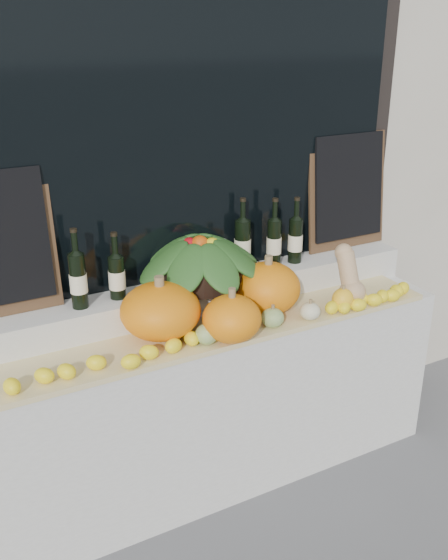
# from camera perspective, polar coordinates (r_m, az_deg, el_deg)

# --- Properties ---
(storefront_facade) EXTENTS (7.00, 0.94, 4.50)m
(storefront_facade) POSITION_cam_1_polar(r_m,az_deg,el_deg) (3.33, -7.11, 23.14)
(storefront_facade) COLOR beige
(storefront_facade) RESTS_ON ground
(display_sill) EXTENTS (2.30, 0.55, 0.88)m
(display_sill) POSITION_cam_1_polar(r_m,az_deg,el_deg) (3.20, -0.65, -10.84)
(display_sill) COLOR silver
(display_sill) RESTS_ON ground
(rear_tier) EXTENTS (2.30, 0.25, 0.16)m
(rear_tier) POSITION_cam_1_polar(r_m,az_deg,el_deg) (3.07, -2.00, -1.34)
(rear_tier) COLOR silver
(rear_tier) RESTS_ON display_sill
(straw_bedding) EXTENTS (2.10, 0.32, 0.02)m
(straw_bedding) POSITION_cam_1_polar(r_m,az_deg,el_deg) (2.88, 0.48, -4.52)
(straw_bedding) COLOR tan
(straw_bedding) RESTS_ON display_sill
(pumpkin_left) EXTENTS (0.45, 0.45, 0.25)m
(pumpkin_left) POSITION_cam_1_polar(r_m,az_deg,el_deg) (2.76, -5.83, -2.82)
(pumpkin_left) COLOR orange
(pumpkin_left) RESTS_ON straw_bedding
(pumpkin_right) EXTENTS (0.31, 0.31, 0.25)m
(pumpkin_right) POSITION_cam_1_polar(r_m,az_deg,el_deg) (2.98, 4.03, -0.71)
(pumpkin_right) COLOR orange
(pumpkin_right) RESTS_ON straw_bedding
(pumpkin_center) EXTENTS (0.31, 0.31, 0.21)m
(pumpkin_center) POSITION_cam_1_polar(r_m,az_deg,el_deg) (2.71, 0.73, -3.56)
(pumpkin_center) COLOR orange
(pumpkin_center) RESTS_ON straw_bedding
(butternut_squash) EXTENTS (0.13, 0.20, 0.29)m
(butternut_squash) POSITION_cam_1_polar(r_m,az_deg,el_deg) (3.15, 11.40, 0.21)
(butternut_squash) COLOR tan
(butternut_squash) RESTS_ON straw_bedding
(decorative_gourds) EXTENTS (0.84, 0.14, 0.16)m
(decorative_gourds) POSITION_cam_1_polar(r_m,az_deg,el_deg) (2.83, 3.91, -3.61)
(decorative_gourds) COLOR #306D20
(decorative_gourds) RESTS_ON straw_bedding
(lemon_heap) EXTENTS (2.20, 0.16, 0.06)m
(lemon_heap) POSITION_cam_1_polar(r_m,az_deg,el_deg) (2.78, 1.58, -4.61)
(lemon_heap) COLOR yellow
(lemon_heap) RESTS_ON straw_bedding
(produce_bowl) EXTENTS (0.67, 0.67, 0.24)m
(produce_bowl) POSITION_cam_1_polar(r_m,az_deg,el_deg) (2.98, -2.19, 1.94)
(produce_bowl) COLOR black
(produce_bowl) RESTS_ON rear_tier
(wine_bottle_far_left) EXTENTS (0.08, 0.08, 0.36)m
(wine_bottle_far_left) POSITION_cam_1_polar(r_m,az_deg,el_deg) (2.77, -13.19, 0.02)
(wine_bottle_far_left) COLOR black
(wine_bottle_far_left) RESTS_ON rear_tier
(wine_bottle_near_left) EXTENTS (0.08, 0.08, 0.31)m
(wine_bottle_near_left) POSITION_cam_1_polar(r_m,az_deg,el_deg) (2.84, -9.77, 0.33)
(wine_bottle_near_left) COLOR black
(wine_bottle_near_left) RESTS_ON rear_tier
(wine_bottle_tall) EXTENTS (0.08, 0.08, 0.37)m
(wine_bottle_tall) POSITION_cam_1_polar(r_m,az_deg,el_deg) (3.12, 1.71, 3.27)
(wine_bottle_tall) COLOR black
(wine_bottle_tall) RESTS_ON rear_tier
(wine_bottle_near_right) EXTENTS (0.08, 0.08, 0.36)m
(wine_bottle_near_right) POSITION_cam_1_polar(r_m,az_deg,el_deg) (3.18, 4.59, 3.45)
(wine_bottle_near_right) COLOR black
(wine_bottle_near_right) RESTS_ON rear_tier
(wine_bottle_far_right) EXTENTS (0.08, 0.08, 0.35)m
(wine_bottle_far_right) POSITION_cam_1_polar(r_m,az_deg,el_deg) (3.25, 6.54, 3.69)
(wine_bottle_far_right) COLOR black
(wine_bottle_far_right) RESTS_ON rear_tier
(chalkboard_right) EXTENTS (0.50, 0.09, 0.62)m
(chalkboard_right) POSITION_cam_1_polar(r_m,az_deg,el_deg) (3.47, 11.27, 8.12)
(chalkboard_right) COLOR #4C331E
(chalkboard_right) RESTS_ON rear_tier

